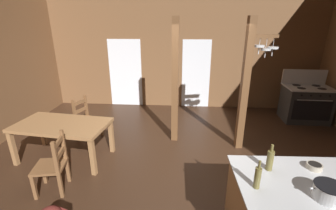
% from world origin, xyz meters
% --- Properties ---
extents(ground_plane, '(8.69, 7.95, 0.10)m').
position_xyz_m(ground_plane, '(0.00, 0.00, -0.05)').
color(ground_plane, '#382316').
extents(wall_back, '(8.69, 0.14, 4.29)m').
position_xyz_m(wall_back, '(0.00, 3.65, 2.14)').
color(wall_back, brown).
rests_on(wall_back, ground_plane).
extents(glazed_door_back_left, '(1.00, 0.01, 2.05)m').
position_xyz_m(glazed_door_back_left, '(-1.77, 3.57, 1.02)').
color(glazed_door_back_left, white).
rests_on(glazed_door_back_left, ground_plane).
extents(glazed_panel_back_right, '(0.84, 0.01, 2.05)m').
position_xyz_m(glazed_panel_back_right, '(0.39, 3.57, 1.02)').
color(glazed_panel_back_right, white).
rests_on(glazed_panel_back_right, ground_plane).
extents(stove_range, '(1.16, 0.85, 1.32)m').
position_xyz_m(stove_range, '(3.29, 2.70, 0.48)').
color(stove_range, '#2C2C2C').
rests_on(stove_range, ground_plane).
extents(support_post_with_pot_rack, '(0.63, 0.24, 2.64)m').
position_xyz_m(support_post_with_pot_rack, '(1.27, 1.11, 1.42)').
color(support_post_with_pot_rack, brown).
rests_on(support_post_with_pot_rack, ground_plane).
extents(support_post_center, '(0.14, 0.14, 2.64)m').
position_xyz_m(support_post_center, '(-0.14, 1.34, 1.32)').
color(support_post_center, brown).
rests_on(support_post_center, ground_plane).
extents(dining_table, '(1.79, 1.08, 0.74)m').
position_xyz_m(dining_table, '(-2.22, 0.42, 0.65)').
color(dining_table, '#9E7044').
rests_on(dining_table, ground_plane).
extents(ladderback_chair_near_window, '(0.51, 0.51, 0.95)m').
position_xyz_m(ladderback_chair_near_window, '(-1.94, -0.48, 0.45)').
color(ladderback_chair_near_window, brown).
rests_on(ladderback_chair_near_window, ground_plane).
extents(ladderback_chair_by_post, '(0.55, 0.55, 0.95)m').
position_xyz_m(ladderback_chair_by_post, '(-2.14, 1.29, 0.45)').
color(ladderback_chair_by_post, brown).
rests_on(ladderback_chair_by_post, ground_plane).
extents(stockpot_on_counter, '(0.35, 0.29, 0.16)m').
position_xyz_m(stockpot_on_counter, '(1.49, -1.43, 0.97)').
color(stockpot_on_counter, silver).
rests_on(stockpot_on_counter, kitchen_island).
extents(mixing_bowl_on_counter, '(0.17, 0.17, 0.06)m').
position_xyz_m(mixing_bowl_on_counter, '(1.63, -0.92, 0.92)').
color(mixing_bowl_on_counter, '#B2A893').
rests_on(mixing_bowl_on_counter, kitchen_island).
extents(bottle_tall_on_counter, '(0.07, 0.07, 0.33)m').
position_xyz_m(bottle_tall_on_counter, '(0.84, -1.31, 1.02)').
color(bottle_tall_on_counter, brown).
rests_on(bottle_tall_on_counter, kitchen_island).
extents(bottle_short_on_counter, '(0.08, 0.08, 0.33)m').
position_xyz_m(bottle_short_on_counter, '(1.08, -0.98, 1.02)').
color(bottle_short_on_counter, brown).
rests_on(bottle_short_on_counter, kitchen_island).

